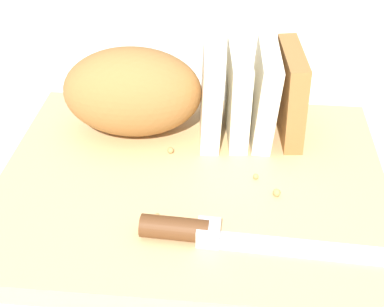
{
  "coord_description": "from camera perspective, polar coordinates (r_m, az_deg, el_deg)",
  "views": [
    {
      "loc": [
        0.02,
        -0.39,
        0.36
      ],
      "look_at": [
        0.0,
        0.0,
        0.05
      ],
      "focal_mm": 47.0,
      "sensor_mm": 36.0,
      "label": 1
    }
  ],
  "objects": [
    {
      "name": "ground_plane",
      "position": [
        0.53,
        0.0,
        -4.58
      ],
      "size": [
        3.0,
        3.0,
        0.0
      ],
      "primitive_type": "plane",
      "color": "silver"
    },
    {
      "name": "cutting_board",
      "position": [
        0.53,
        0.0,
        -3.62
      ],
      "size": [
        0.41,
        0.32,
        0.02
      ],
      "primitive_type": "cube",
      "rotation": [
        0.0,
        0.0,
        -0.04
      ],
      "color": "tan",
      "rests_on": "ground_plane"
    },
    {
      "name": "bread_loaf",
      "position": [
        0.56,
        -2.14,
        6.89
      ],
      "size": [
        0.27,
        0.1,
        0.1
      ],
      "rotation": [
        0.0,
        0.0,
        0.02
      ],
      "color": "#996633",
      "rests_on": "cutting_board"
    },
    {
      "name": "bread_knife",
      "position": [
        0.45,
        3.69,
        -9.28
      ],
      "size": [
        0.29,
        0.04,
        0.02
      ],
      "rotation": [
        0.0,
        0.0,
        -0.08
      ],
      "color": "silver",
      "rests_on": "cutting_board"
    },
    {
      "name": "crumb_near_knife",
      "position": [
        0.5,
        9.59,
        -4.41
      ],
      "size": [
        0.01,
        0.01,
        0.01
      ],
      "primitive_type": "sphere",
      "color": "tan",
      "rests_on": "cutting_board"
    },
    {
      "name": "crumb_near_loaf",
      "position": [
        0.55,
        -2.45,
        0.36
      ],
      "size": [
        0.01,
        0.01,
        0.01
      ],
      "primitive_type": "sphere",
      "color": "tan",
      "rests_on": "cutting_board"
    },
    {
      "name": "crumb_stray_left",
      "position": [
        0.47,
        -4.01,
        -7.01
      ],
      "size": [
        0.0,
        0.0,
        0.0
      ],
      "primitive_type": "sphere",
      "color": "tan",
      "rests_on": "cutting_board"
    },
    {
      "name": "crumb_stray_right",
      "position": [
        0.51,
        7.26,
        -2.88
      ],
      "size": [
        0.01,
        0.01,
        0.01
      ],
      "primitive_type": "sphere",
      "color": "tan",
      "rests_on": "cutting_board"
    }
  ]
}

